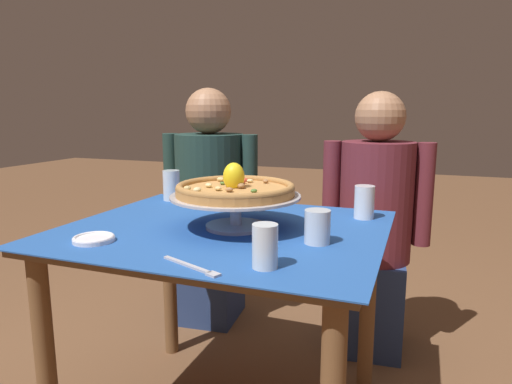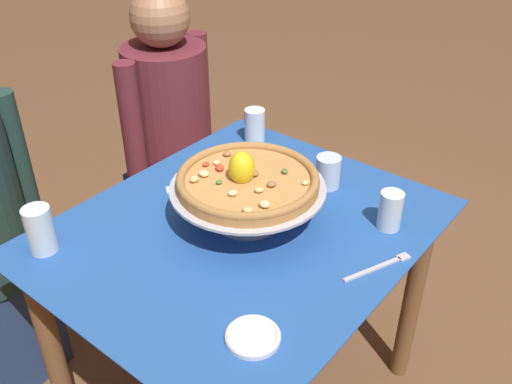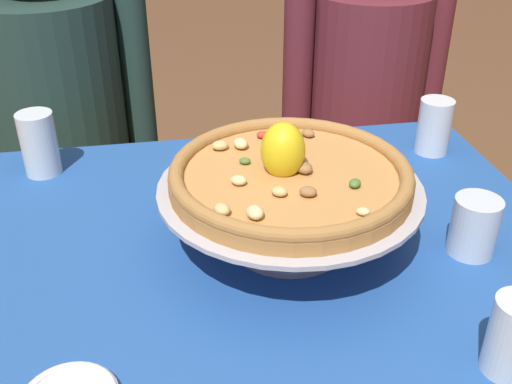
% 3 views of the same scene
% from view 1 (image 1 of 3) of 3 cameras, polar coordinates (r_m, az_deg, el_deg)
% --- Properties ---
extents(dining_table, '(1.04, 0.88, 0.73)m').
position_cam_1_polar(dining_table, '(1.53, -4.04, -8.82)').
color(dining_table, brown).
rests_on(dining_table, ground).
extents(pizza_stand, '(0.43, 0.43, 0.11)m').
position_cam_1_polar(pizza_stand, '(1.47, -2.61, -1.52)').
color(pizza_stand, '#B7B7C1').
rests_on(pizza_stand, dining_table).
extents(pizza, '(0.39, 0.39, 0.10)m').
position_cam_1_polar(pizza, '(1.46, -2.65, 0.48)').
color(pizza, '#BC8447').
rests_on(pizza, pizza_stand).
extents(water_glass_side_right, '(0.08, 0.08, 0.10)m').
position_cam_1_polar(water_glass_side_right, '(1.32, 7.79, -4.67)').
color(water_glass_side_right, silver).
rests_on(water_glass_side_right, dining_table).
extents(water_glass_back_right, '(0.07, 0.07, 0.12)m').
position_cam_1_polar(water_glass_back_right, '(1.65, 13.57, -1.54)').
color(water_glass_back_right, white).
rests_on(water_glass_back_right, dining_table).
extents(water_glass_back_left, '(0.07, 0.07, 0.13)m').
position_cam_1_polar(water_glass_back_left, '(1.96, -10.67, 0.57)').
color(water_glass_back_left, silver).
rests_on(water_glass_back_left, dining_table).
extents(water_glass_front_right, '(0.06, 0.06, 0.11)m').
position_cam_1_polar(water_glass_front_right, '(1.11, 1.15, -7.26)').
color(water_glass_front_right, silver).
rests_on(water_glass_front_right, dining_table).
extents(side_plate, '(0.12, 0.12, 0.02)m').
position_cam_1_polar(side_plate, '(1.42, -19.90, -5.58)').
color(side_plate, white).
rests_on(side_plate, dining_table).
extents(dinner_fork, '(0.19, 0.09, 0.01)m').
position_cam_1_polar(dinner_fork, '(1.13, -7.95, -9.43)').
color(dinner_fork, '#B7B7C1').
rests_on(dinner_fork, dining_table).
extents(sugar_packet, '(0.06, 0.06, 0.00)m').
position_cam_1_polar(sugar_packet, '(1.74, 0.24, -2.25)').
color(sugar_packet, silver).
rests_on(sugar_packet, dining_table).
extents(diner_left, '(0.51, 0.38, 1.22)m').
position_cam_1_polar(diner_left, '(2.36, -5.82, -2.21)').
color(diner_left, navy).
rests_on(diner_left, ground).
extents(diner_right, '(0.48, 0.35, 1.20)m').
position_cam_1_polar(diner_right, '(2.13, 14.81, -4.72)').
color(diner_right, navy).
rests_on(diner_right, ground).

